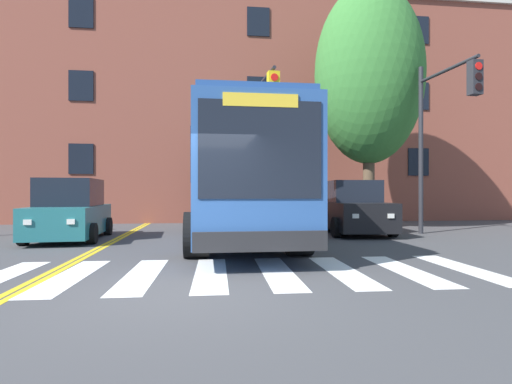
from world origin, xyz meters
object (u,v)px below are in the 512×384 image
car_red_behind_bus (238,203)px  traffic_light_overhead (258,126)px  city_bus (237,179)px  car_black_far_lane (352,209)px  traffic_light_near_corner (441,119)px  street_tree_curbside_large (369,75)px  car_teal_near_lane (70,212)px

car_red_behind_bus → traffic_light_overhead: 8.03m
city_bus → car_black_far_lane: 4.66m
traffic_light_near_corner → city_bus: bearing=179.6°
street_tree_curbside_large → traffic_light_overhead: bearing=-163.2°
car_teal_near_lane → car_red_behind_bus: (5.82, 8.47, 0.01)m
car_black_far_lane → traffic_light_overhead: 4.52m
street_tree_curbside_large → car_teal_near_lane: bearing=-167.3°
car_black_far_lane → street_tree_curbside_large: (1.24, 1.47, 5.35)m
car_teal_near_lane → car_red_behind_bus: bearing=55.5°
car_red_behind_bus → street_tree_curbside_large: 9.41m
traffic_light_overhead → street_tree_curbside_large: size_ratio=0.57×
city_bus → traffic_light_near_corner: size_ratio=1.80×
car_teal_near_lane → city_bus: bearing=-6.7°
car_black_far_lane → street_tree_curbside_large: street_tree_curbside_large is taller
car_red_behind_bus → traffic_light_near_corner: size_ratio=0.70×
car_teal_near_lane → traffic_light_overhead: traffic_light_overhead is taller
city_bus → traffic_light_near_corner: traffic_light_near_corner is taller
traffic_light_near_corner → traffic_light_overhead: bearing=164.4°
city_bus → car_teal_near_lane: 5.28m
car_black_far_lane → car_red_behind_bus: car_red_behind_bus is taller
car_teal_near_lane → car_red_behind_bus: car_red_behind_bus is taller
car_teal_near_lane → car_black_far_lane: size_ratio=0.90×
city_bus → street_tree_curbside_large: 7.61m
car_red_behind_bus → traffic_light_near_corner: traffic_light_near_corner is taller
car_black_far_lane → car_red_behind_bus: 8.35m
car_teal_near_lane → street_tree_curbside_large: 12.16m
traffic_light_near_corner → car_black_far_lane: bearing=147.0°
city_bus → car_black_far_lane: city_bus is taller
car_black_far_lane → car_red_behind_bus: size_ratio=1.07×
traffic_light_overhead → street_tree_curbside_large: 5.44m
car_black_far_lane → traffic_light_near_corner: size_ratio=0.76×
city_bus → car_red_behind_bus: 9.15m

